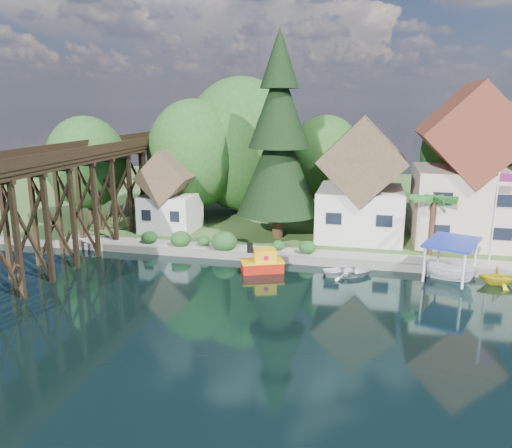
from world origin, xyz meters
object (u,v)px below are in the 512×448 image
object	(u,v)px
palm_tree	(434,201)
boat_canopy	(450,264)
trestle_bridge	(67,196)
boat_yellow	(499,275)
tugboat	(263,262)
boat_white_a	(348,271)
flagpole	(497,209)
house_left	(361,187)
shed	(170,196)
conifer	(279,140)
house_center	(466,175)

from	to	relation	value
palm_tree	boat_canopy	bearing A→B (deg)	-79.91
trestle_bridge	boat_yellow	size ratio (longest dim) A/B	15.99
tugboat	boat_yellow	size ratio (longest dim) A/B	1.32
boat_white_a	trestle_bridge	bearing A→B (deg)	76.32
tugboat	trestle_bridge	bearing A→B (deg)	-178.26
flagpole	boat_yellow	xyz separation A→B (m)	(-0.06, -2.74, -4.19)
house_left	shed	bearing A→B (deg)	-175.23
tugboat	boat_white_a	world-z (taller)	tugboat
trestle_bridge	shed	xyz separation A→B (m)	(5.00, 9.33, -1.52)
house_left	shed	distance (m)	18.11
boat_canopy	shed	bearing A→B (deg)	162.19
conifer	boat_yellow	distance (m)	20.77
shed	boat_yellow	bearing A→B (deg)	-15.96
trestle_bridge	house_center	bearing A→B (deg)	19.49
house_center	boat_white_a	xyz separation A→B (m)	(-9.51, -10.40, -6.03)
palm_tree	boat_yellow	xyz separation A→B (m)	(4.18, -4.91, -4.26)
trestle_bridge	conifer	xyz separation A→B (m)	(15.69, 8.86, 4.02)
conifer	flagpole	size ratio (longest dim) A/B	2.56
house_left	flagpole	size ratio (longest dim) A/B	1.53
house_center	shed	size ratio (longest dim) A/B	1.77
tugboat	boat_canopy	world-z (taller)	boat_canopy
shed	tugboat	world-z (taller)	shed
trestle_bridge	palm_tree	xyz separation A→B (m)	(28.83, 6.23, -0.36)
conifer	palm_tree	world-z (taller)	conifer
trestle_bridge	shed	world-z (taller)	trestle_bridge
shed	house_center	bearing A→B (deg)	4.24
flagpole	boat_white_a	bearing A→B (deg)	-163.53
house_center	trestle_bridge	bearing A→B (deg)	-160.51
house_left	boat_canopy	distance (m)	12.19
shed	tugboat	size ratio (longest dim) A/B	2.16
palm_tree	boat_yellow	bearing A→B (deg)	-49.65
palm_tree	flagpole	bearing A→B (deg)	-27.24
trestle_bridge	flagpole	xyz separation A→B (m)	(33.06, 4.05, -0.43)
palm_tree	boat_canopy	size ratio (longest dim) A/B	0.93
house_center	flagpole	distance (m)	7.50
house_left	boat_canopy	world-z (taller)	house_left
house_left	flagpole	distance (m)	12.13
boat_white_a	boat_yellow	xyz separation A→B (m)	(10.52, 0.39, 0.35)
palm_tree	boat_white_a	world-z (taller)	palm_tree
tugboat	palm_tree	bearing A→B (deg)	24.15
boat_yellow	boat_canopy	bearing A→B (deg)	83.32
house_left	house_center	bearing A→B (deg)	3.18
shed	boat_canopy	world-z (taller)	shed
house_left	conifer	world-z (taller)	conifer
trestle_bridge	tugboat	size ratio (longest dim) A/B	12.14
conifer	palm_tree	size ratio (longest dim) A/B	3.58
tugboat	boat_white_a	size ratio (longest dim) A/B	0.99
shed	palm_tree	world-z (taller)	shed
tugboat	shed	bearing A→B (deg)	141.27
shed	boat_yellow	xyz separation A→B (m)	(28.01, -8.01, -3.10)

